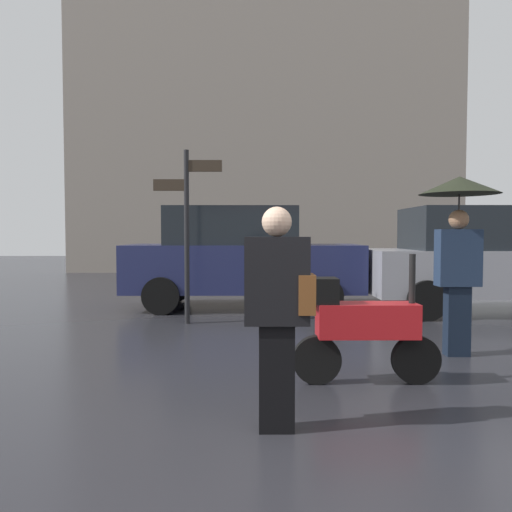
{
  "coord_description": "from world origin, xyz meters",
  "views": [
    {
      "loc": [
        -0.47,
        -2.01,
        1.42
      ],
      "look_at": [
        -0.43,
        4.17,
        1.15
      ],
      "focal_mm": 34.5,
      "sensor_mm": 36.0,
      "label": 1
    }
  ],
  "objects_px": {
    "pedestrian_with_umbrella": "(459,222)",
    "parked_car_right": "(482,259)",
    "parked_scooter": "(362,326)",
    "pedestrian_with_bag": "(279,305)",
    "street_signpost": "(187,218)",
    "parked_car_left": "(240,257)"
  },
  "relations": [
    {
      "from": "parked_scooter",
      "to": "parked_car_right",
      "type": "bearing_deg",
      "value": 38.9
    },
    {
      "from": "parked_car_right",
      "to": "pedestrian_with_umbrella",
      "type": "bearing_deg",
      "value": 47.64
    },
    {
      "from": "street_signpost",
      "to": "pedestrian_with_bag",
      "type": "bearing_deg",
      "value": -74.04
    },
    {
      "from": "parked_car_left",
      "to": "parked_car_right",
      "type": "xyz_separation_m",
      "value": [
        4.4,
        -0.59,
        -0.02
      ]
    },
    {
      "from": "parked_car_left",
      "to": "street_signpost",
      "type": "xyz_separation_m",
      "value": [
        -0.8,
        -1.68,
        0.69
      ]
    },
    {
      "from": "pedestrian_with_bag",
      "to": "parked_car_right",
      "type": "xyz_separation_m",
      "value": [
        3.97,
        5.37,
        0.05
      ]
    },
    {
      "from": "parked_car_left",
      "to": "parked_scooter",
      "type": "bearing_deg",
      "value": 118.81
    },
    {
      "from": "parked_car_right",
      "to": "street_signpost",
      "type": "xyz_separation_m",
      "value": [
        -5.2,
        -1.1,
        0.7
      ]
    },
    {
      "from": "parked_car_left",
      "to": "parked_car_right",
      "type": "distance_m",
      "value": 4.44
    },
    {
      "from": "pedestrian_with_umbrella",
      "to": "parked_car_left",
      "type": "xyz_separation_m",
      "value": [
        -2.63,
        3.78,
        -0.58
      ]
    },
    {
      "from": "pedestrian_with_bag",
      "to": "parked_scooter",
      "type": "bearing_deg",
      "value": 26.43
    },
    {
      "from": "pedestrian_with_umbrella",
      "to": "pedestrian_with_bag",
      "type": "bearing_deg",
      "value": -102.22
    },
    {
      "from": "parked_car_right",
      "to": "street_signpost",
      "type": "bearing_deg",
      "value": -1.41
    },
    {
      "from": "pedestrian_with_umbrella",
      "to": "parked_scooter",
      "type": "height_order",
      "value": "pedestrian_with_umbrella"
    },
    {
      "from": "parked_scooter",
      "to": "parked_car_left",
      "type": "height_order",
      "value": "parked_car_left"
    },
    {
      "from": "pedestrian_with_umbrella",
      "to": "pedestrian_with_bag",
      "type": "distance_m",
      "value": 3.16
    },
    {
      "from": "parked_car_right",
      "to": "pedestrian_with_bag",
      "type": "bearing_deg",
      "value": 40.21
    },
    {
      "from": "pedestrian_with_bag",
      "to": "street_signpost",
      "type": "distance_m",
      "value": 4.51
    },
    {
      "from": "parked_car_right",
      "to": "street_signpost",
      "type": "distance_m",
      "value": 5.36
    },
    {
      "from": "pedestrian_with_bag",
      "to": "street_signpost",
      "type": "relative_size",
      "value": 0.59
    },
    {
      "from": "pedestrian_with_umbrella",
      "to": "parked_car_right",
      "type": "relative_size",
      "value": 0.49
    },
    {
      "from": "pedestrian_with_umbrella",
      "to": "parked_car_right",
      "type": "height_order",
      "value": "pedestrian_with_umbrella"
    }
  ]
}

